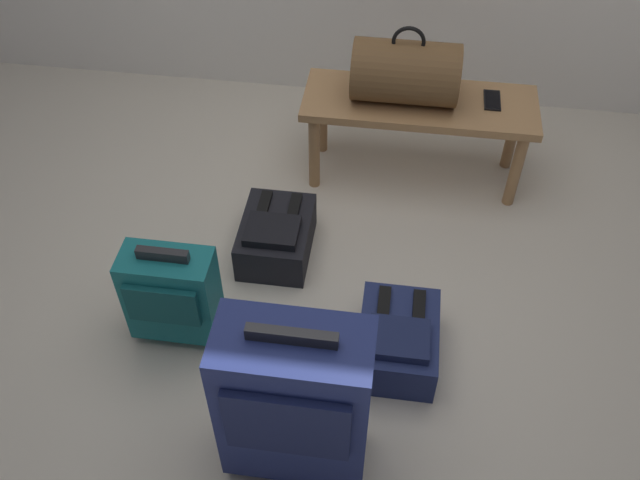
# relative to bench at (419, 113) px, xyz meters

# --- Properties ---
(ground_plane) EXTENTS (6.60, 6.60, 0.00)m
(ground_plane) POSITION_rel_bench_xyz_m (-0.32, -0.91, -0.35)
(ground_plane) COLOR beige
(bench) EXTENTS (1.00, 0.36, 0.42)m
(bench) POSITION_rel_bench_xyz_m (0.00, 0.00, 0.00)
(bench) COLOR #A87A4C
(bench) RESTS_ON ground
(duffel_bag_brown) EXTENTS (0.44, 0.26, 0.34)m
(duffel_bag_brown) POSITION_rel_bench_xyz_m (-0.08, 0.00, 0.20)
(duffel_bag_brown) COLOR brown
(duffel_bag_brown) RESTS_ON bench
(cell_phone) EXTENTS (0.07, 0.14, 0.01)m
(cell_phone) POSITION_rel_bench_xyz_m (0.30, 0.03, 0.07)
(cell_phone) COLOR black
(cell_phone) RESTS_ON bench
(suitcase_upright_navy) EXTENTS (0.44, 0.25, 0.69)m
(suitcase_upright_navy) POSITION_rel_bench_xyz_m (-0.30, -1.47, 0.00)
(suitcase_upright_navy) COLOR navy
(suitcase_upright_navy) RESTS_ON ground
(suitcase_small_teal) EXTENTS (0.32, 0.19, 0.46)m
(suitcase_small_teal) POSITION_rel_bench_xyz_m (-0.82, -1.04, -0.11)
(suitcase_small_teal) COLOR #14666B
(suitcase_small_teal) RESTS_ON ground
(backpack_dark) EXTENTS (0.28, 0.38, 0.21)m
(backpack_dark) POSITION_rel_bench_xyz_m (-0.53, -0.57, -0.26)
(backpack_dark) COLOR black
(backpack_dark) RESTS_ON ground
(backpack_navy) EXTENTS (0.28, 0.38, 0.21)m
(backpack_navy) POSITION_rel_bench_xyz_m (-0.01, -1.02, -0.26)
(backpack_navy) COLOR navy
(backpack_navy) RESTS_ON ground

